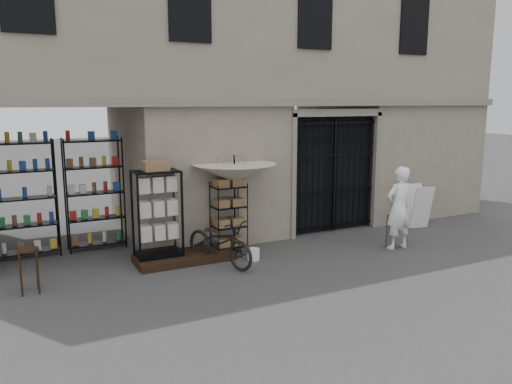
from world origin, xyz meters
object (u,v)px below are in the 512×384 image
display_cabinet (157,218)px  bicycle (220,264)px  steel_bollard (389,231)px  easel_sign (418,206)px  wire_rack (229,218)px  market_umbrella (234,168)px  wooden_stool (29,270)px  white_bucket (254,254)px  shopkeeper (397,248)px

display_cabinet → bicycle: bearing=-22.3°
steel_bollard → easel_sign: (1.87, 1.03, 0.20)m
wire_rack → market_umbrella: bearing=-20.0°
bicycle → wooden_stool: bicycle is taller
display_cabinet → white_bucket: 2.12m
white_bucket → steel_bollard: (3.15, -0.56, 0.25)m
wire_rack → easel_sign: wire_rack is taller
market_umbrella → easel_sign: size_ratio=2.30×
market_umbrella → shopkeeper: (3.36, -1.45, -1.85)m
display_cabinet → easel_sign: (6.85, -0.24, -0.36)m
wire_rack → wooden_stool: (-4.03, -0.63, -0.34)m
steel_bollard → wooden_stool: bearing=174.8°
market_umbrella → bicycle: 2.08m
display_cabinet → bicycle: size_ratio=1.05×
display_cabinet → white_bucket: bearing=-12.7°
steel_bollard → shopkeeper: 0.42m
wire_rack → bicycle: bearing=-143.7°
white_bucket → easel_sign: 5.07m
display_cabinet → white_bucket: display_cabinet is taller
white_bucket → steel_bollard: 3.21m
wire_rack → market_umbrella: market_umbrella is taller
white_bucket → wooden_stool: bearing=178.5°
market_umbrella → shopkeeper: 4.10m
wire_rack → bicycle: 1.14m
bicycle → wooden_stool: 3.55m
shopkeeper → easel_sign: size_ratio=1.66×
bicycle → shopkeeper: (4.00, -0.76, 0.00)m
white_bucket → steel_bollard: bearing=-10.2°
white_bucket → easel_sign: (5.02, 0.46, 0.46)m
bicycle → easel_sign: size_ratio=1.62×
wooden_stool → market_umbrella: bearing=8.5°
white_bucket → wooden_stool: wooden_stool is taller
market_umbrella → easel_sign: bearing=-3.1°
wire_rack → steel_bollard: wire_rack is taller
wire_rack → easel_sign: 5.27m
wire_rack → market_umbrella: size_ratio=0.60×
shopkeeper → market_umbrella: bearing=-24.8°
market_umbrella → wooden_stool: bearing=-171.5°
display_cabinet → wooden_stool: (-2.44, -0.59, -0.52)m
wire_rack → shopkeeper: size_ratio=0.83×
wire_rack → shopkeeper: bearing=-40.1°
wooden_stool → display_cabinet: bearing=13.5°
display_cabinet → steel_bollard: bearing=-6.0°
shopkeeper → easel_sign: (1.76, 1.17, 0.58)m
wire_rack → shopkeeper: (3.50, -1.45, -0.76)m
white_bucket → wooden_stool: size_ratio=0.32×
white_bucket → shopkeeper: white_bucket is taller
wire_rack → steel_bollard: 3.65m
display_cabinet → shopkeeper: bearing=-7.1°
steel_bollard → wire_rack: bearing=158.8°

